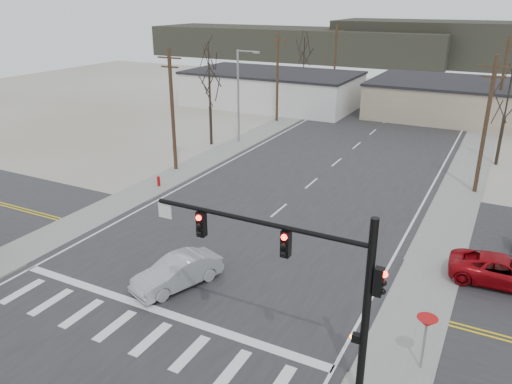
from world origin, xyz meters
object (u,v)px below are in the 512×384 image
car_far_a (444,104)px  car_far_b (411,95)px  fire_hydrant (159,181)px  car_parked_red (503,271)px  traffic_signal_mast (314,274)px  sedan_crossing (177,272)px

car_far_a → car_far_b: (-5.01, 4.22, 0.01)m
fire_hydrant → car_far_b: bearing=76.9°
car_far_a → car_parked_red: bearing=94.2°
car_far_b → traffic_signal_mast: bearing=-85.5°
sedan_crossing → car_far_b: bearing=110.2°
fire_hydrant → sedan_crossing: bearing=-48.5°
traffic_signal_mast → car_far_b: bearing=97.8°
car_far_a → car_parked_red: car_far_a is taller
sedan_crossing → car_far_b: (0.44, 54.73, 0.01)m
car_far_a → fire_hydrant: bearing=61.3°
sedan_crossing → fire_hydrant: bearing=152.1°
fire_hydrant → car_far_b: size_ratio=0.19×
sedan_crossing → car_far_a: sedan_crossing is taller
fire_hydrant → car_parked_red: bearing=-7.6°
sedan_crossing → car_far_b: size_ratio=1.02×
car_far_a → car_far_b: car_far_b is taller
fire_hydrant → sedan_crossing: size_ratio=0.19×
sedan_crossing → car_parked_red: sedan_crossing is taller
car_parked_red → car_far_b: bearing=13.5°
traffic_signal_mast → sedan_crossing: (-8.36, 3.20, -3.86)m
car_far_a → car_far_b: bearing=-47.7°
sedan_crossing → car_far_a: 50.80m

